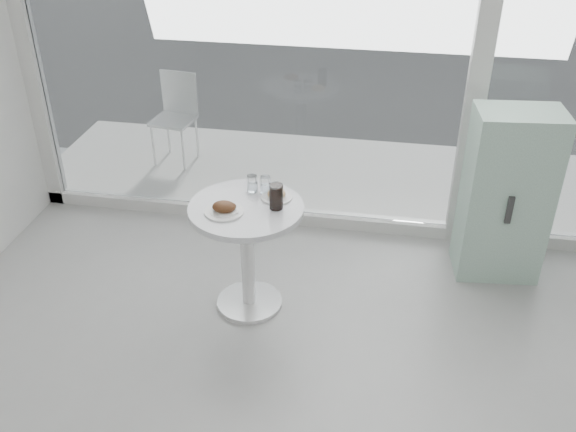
% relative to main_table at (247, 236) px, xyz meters
% --- Properties ---
extents(room_shell, '(6.00, 6.00, 6.00)m').
position_rel_main_table_xyz_m(room_shell, '(0.50, -2.46, 1.36)').
color(room_shell, silver).
rests_on(room_shell, ground).
extents(storefront, '(5.00, 0.14, 3.00)m').
position_rel_main_table_xyz_m(storefront, '(0.57, 1.10, 1.16)').
color(storefront, silver).
rests_on(storefront, ground).
extents(main_table, '(0.72, 0.72, 0.77)m').
position_rel_main_table_xyz_m(main_table, '(0.00, 0.00, 0.00)').
color(main_table, white).
rests_on(main_table, ground).
extents(patio_deck, '(5.60, 1.60, 0.05)m').
position_rel_main_table_xyz_m(patio_deck, '(0.50, 1.90, -0.53)').
color(patio_deck, silver).
rests_on(patio_deck, ground).
extents(mint_cabinet, '(0.60, 0.43, 1.23)m').
position_rel_main_table_xyz_m(mint_cabinet, '(1.66, 0.71, 0.06)').
color(mint_cabinet, '#87AC96').
rests_on(mint_cabinet, ground).
extents(patio_chair, '(0.40, 0.40, 0.82)m').
position_rel_main_table_xyz_m(patio_chair, '(-1.14, 1.98, -0.03)').
color(patio_chair, white).
rests_on(patio_chair, patio_deck).
extents(plate_fritter, '(0.24, 0.24, 0.07)m').
position_rel_main_table_xyz_m(plate_fritter, '(-0.11, -0.09, 0.25)').
color(plate_fritter, silver).
rests_on(plate_fritter, main_table).
extents(plate_donut, '(0.20, 0.20, 0.05)m').
position_rel_main_table_xyz_m(plate_donut, '(0.17, 0.13, 0.24)').
color(plate_donut, silver).
rests_on(plate_donut, main_table).
extents(water_tumbler_a, '(0.07, 0.07, 0.11)m').
position_rel_main_table_xyz_m(water_tumbler_a, '(-0.00, 0.19, 0.27)').
color(water_tumbler_a, white).
rests_on(water_tumbler_a, main_table).
extents(water_tumbler_b, '(0.07, 0.07, 0.11)m').
position_rel_main_table_xyz_m(water_tumbler_b, '(0.08, 0.19, 0.27)').
color(water_tumbler_b, white).
rests_on(water_tumbler_b, main_table).
extents(cola_glass, '(0.09, 0.09, 0.16)m').
position_rel_main_table_xyz_m(cola_glass, '(0.19, 0.01, 0.30)').
color(cola_glass, white).
rests_on(cola_glass, main_table).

